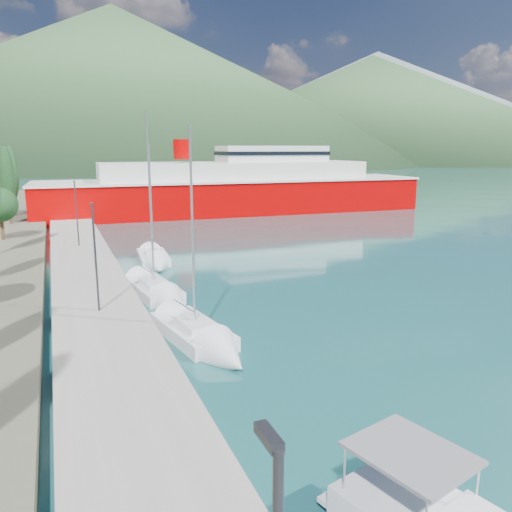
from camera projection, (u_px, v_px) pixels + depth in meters
name	position (u px, v px, depth m)	size (l,w,h in m)	color
ground	(99.00, 188.00, 126.34)	(1400.00, 1400.00, 0.00)	#1B5354
quay	(87.00, 274.00, 37.84)	(5.00, 88.00, 0.80)	gray
hills_far	(175.00, 92.00, 612.48)	(1480.00, 900.00, 180.00)	slate
hills_near	(198.00, 95.00, 380.60)	(1010.00, 520.00, 115.00)	#355A33
lamp_posts	(97.00, 258.00, 26.47)	(0.15, 45.49, 6.06)	#2D2D33
sailboat_near	(209.00, 344.00, 24.55)	(3.81, 8.51, 11.80)	silver
sailboat_mid	(163.00, 297.00, 32.33)	(3.53, 9.27, 13.01)	silver
sailboat_far	(156.00, 263.00, 42.14)	(2.92, 7.63, 10.99)	silver
ferry	(237.00, 189.00, 76.87)	(58.94, 14.72, 11.62)	#AD0000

